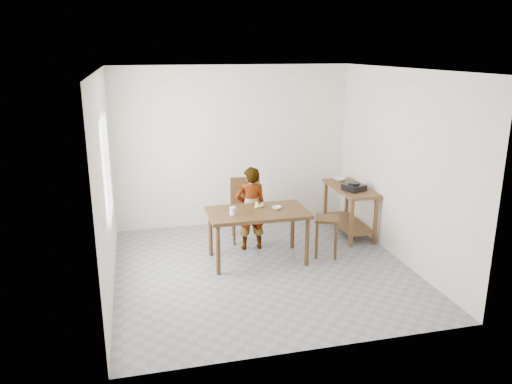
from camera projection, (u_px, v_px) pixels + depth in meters
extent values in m
cube|color=gray|center=(263.00, 270.00, 6.95)|extent=(4.00, 4.00, 0.04)
cube|color=white|center=(264.00, 68.00, 6.19)|extent=(4.00, 4.00, 0.04)
cube|color=white|center=(233.00, 147.00, 8.45)|extent=(4.00, 0.04, 2.70)
cube|color=white|center=(318.00, 225.00, 4.69)|extent=(4.00, 0.04, 2.70)
cube|color=white|center=(104.00, 184.00, 6.10)|extent=(0.04, 4.00, 2.70)
cube|color=white|center=(402.00, 166.00, 7.04)|extent=(0.04, 4.00, 2.70)
cube|color=silver|center=(108.00, 169.00, 6.26)|extent=(0.02, 1.10, 1.30)
imported|color=white|center=(251.00, 208.00, 7.48)|extent=(0.47, 0.31, 1.28)
cylinder|color=silver|center=(233.00, 211.00, 6.85)|extent=(0.09, 0.09, 0.11)
imported|color=silver|center=(277.00, 208.00, 7.09)|extent=(0.17, 0.17, 0.04)
imported|color=silver|center=(339.00, 179.00, 8.40)|extent=(0.26, 0.26, 0.05)
cube|color=black|center=(354.00, 187.00, 7.84)|extent=(0.37, 0.37, 0.10)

